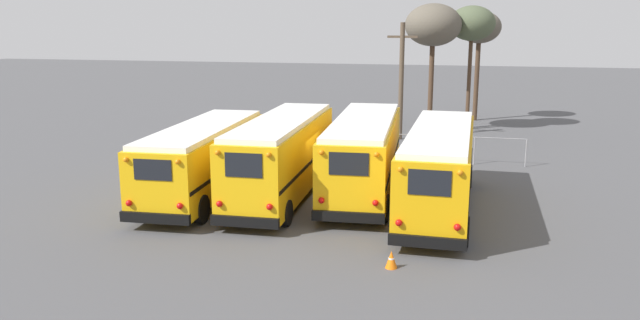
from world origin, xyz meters
The scene contains 11 objects.
ground_plane centered at (0.00, 0.00, 0.00)m, with size 160.00×160.00×0.00m, color #4C4C4F.
school_bus_0 centered at (-4.78, -1.20, 1.64)m, with size 2.92×9.69×2.99m.
school_bus_1 centered at (-1.59, -0.59, 1.78)m, with size 2.65×10.05×3.29m.
school_bus_2 centered at (1.59, 0.73, 1.75)m, with size 3.06×10.34×3.21m.
school_bus_3 centered at (4.78, -1.14, 1.74)m, with size 2.68×10.33×3.20m.
utility_pole centered at (1.90, 13.45, 3.68)m, with size 1.80×0.29×7.06m.
bare_tree_0 centered at (3.53, 16.61, 6.82)m, with size 3.59×3.59×8.24m.
bare_tree_1 centered at (6.54, 22.18, 6.60)m, with size 3.07×3.07×7.86m.
bare_tree_2 centered at (5.95, 17.96, 6.91)m, with size 3.02×3.02×8.12m.
fence_line centered at (0.00, 7.34, 0.99)m, with size 17.62×0.06×1.42m.
traffic_cone centered at (3.68, -7.24, 0.27)m, with size 0.36×0.36×0.53m.
Camera 1 is at (5.43, -24.61, 7.17)m, focal length 35.00 mm.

